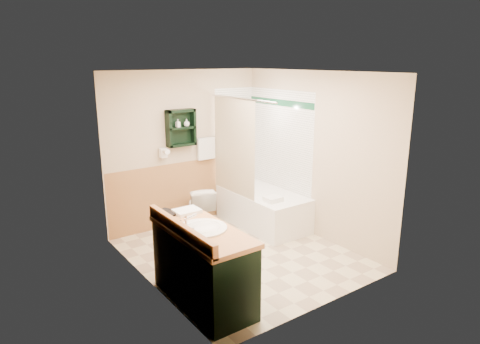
% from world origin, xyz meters
% --- Properties ---
extents(floor, '(3.00, 3.00, 0.00)m').
position_xyz_m(floor, '(0.00, 0.00, 0.00)').
color(floor, beige).
rests_on(floor, ground).
extents(back_wall, '(2.60, 0.04, 2.40)m').
position_xyz_m(back_wall, '(0.00, 1.52, 1.20)').
color(back_wall, beige).
rests_on(back_wall, ground).
extents(left_wall, '(0.04, 3.00, 2.40)m').
position_xyz_m(left_wall, '(-1.32, 0.00, 1.20)').
color(left_wall, beige).
rests_on(left_wall, ground).
extents(right_wall, '(0.04, 3.00, 2.40)m').
position_xyz_m(right_wall, '(1.32, 0.00, 1.20)').
color(right_wall, beige).
rests_on(right_wall, ground).
extents(ceiling, '(2.60, 3.00, 0.04)m').
position_xyz_m(ceiling, '(0.00, 0.00, 2.42)').
color(ceiling, white).
rests_on(ceiling, back_wall).
extents(wainscot_left, '(2.98, 2.98, 1.00)m').
position_xyz_m(wainscot_left, '(-1.29, 0.00, 0.50)').
color(wainscot_left, tan).
rests_on(wainscot_left, left_wall).
extents(wainscot_back, '(2.58, 2.58, 1.00)m').
position_xyz_m(wainscot_back, '(0.00, 1.49, 0.50)').
color(wainscot_back, tan).
rests_on(wainscot_back, back_wall).
extents(mirror_frame, '(1.30, 1.30, 1.00)m').
position_xyz_m(mirror_frame, '(-1.27, -0.55, 1.50)').
color(mirror_frame, brown).
rests_on(mirror_frame, left_wall).
extents(mirror_glass, '(1.20, 1.20, 0.90)m').
position_xyz_m(mirror_glass, '(-1.27, -0.55, 1.50)').
color(mirror_glass, white).
rests_on(mirror_glass, left_wall).
extents(tile_right, '(1.50, 1.50, 2.10)m').
position_xyz_m(tile_right, '(1.28, 0.75, 1.05)').
color(tile_right, white).
rests_on(tile_right, right_wall).
extents(tile_back, '(0.95, 0.95, 2.10)m').
position_xyz_m(tile_back, '(1.03, 1.48, 1.05)').
color(tile_back, white).
rests_on(tile_back, back_wall).
extents(tile_accent, '(1.50, 1.50, 0.10)m').
position_xyz_m(tile_accent, '(1.27, 0.75, 1.90)').
color(tile_accent, '#154A2E').
rests_on(tile_accent, right_wall).
extents(wall_shelf, '(0.45, 0.15, 0.55)m').
position_xyz_m(wall_shelf, '(-0.10, 1.41, 1.55)').
color(wall_shelf, black).
rests_on(wall_shelf, back_wall).
extents(hair_dryer, '(0.10, 0.24, 0.18)m').
position_xyz_m(hair_dryer, '(-0.40, 1.43, 1.20)').
color(hair_dryer, white).
rests_on(hair_dryer, back_wall).
extents(towel_bar, '(0.40, 0.06, 0.40)m').
position_xyz_m(towel_bar, '(0.35, 1.45, 1.35)').
color(towel_bar, white).
rests_on(towel_bar, back_wall).
extents(curtain_rod, '(0.03, 1.60, 0.03)m').
position_xyz_m(curtain_rod, '(0.53, 0.75, 2.00)').
color(curtain_rod, silver).
rests_on(curtain_rod, back_wall).
extents(shower_curtain, '(1.05, 1.05, 1.70)m').
position_xyz_m(shower_curtain, '(0.53, 0.92, 1.15)').
color(shower_curtain, beige).
rests_on(shower_curtain, curtain_rod).
extents(vanity, '(0.59, 1.34, 0.85)m').
position_xyz_m(vanity, '(-0.99, -0.70, 0.42)').
color(vanity, black).
rests_on(vanity, ground).
extents(bathtub, '(0.81, 1.50, 0.54)m').
position_xyz_m(bathtub, '(0.93, 0.68, 0.27)').
color(bathtub, white).
rests_on(bathtub, ground).
extents(toilet, '(0.57, 0.76, 0.66)m').
position_xyz_m(toilet, '(0.04, 1.14, 0.33)').
color(toilet, white).
rests_on(toilet, ground).
extents(counter_towel, '(0.29, 0.23, 0.04)m').
position_xyz_m(counter_towel, '(-0.89, -0.19, 0.87)').
color(counter_towel, white).
rests_on(counter_towel, vanity).
extents(vanity_book, '(0.18, 0.11, 0.25)m').
position_xyz_m(vanity_book, '(-1.16, -0.12, 0.97)').
color(vanity_book, black).
rests_on(vanity_book, vanity).
extents(tub_towel, '(0.24, 0.20, 0.07)m').
position_xyz_m(tub_towel, '(0.76, 0.25, 0.57)').
color(tub_towel, white).
rests_on(tub_towel, bathtub).
extents(soap_bottle_a, '(0.07, 0.13, 0.06)m').
position_xyz_m(soap_bottle_a, '(-0.15, 1.40, 1.59)').
color(soap_bottle_a, white).
rests_on(soap_bottle_a, wall_shelf).
extents(soap_bottle_b, '(0.11, 0.13, 0.09)m').
position_xyz_m(soap_bottle_b, '(-0.01, 1.40, 1.61)').
color(soap_bottle_b, white).
rests_on(soap_bottle_b, wall_shelf).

